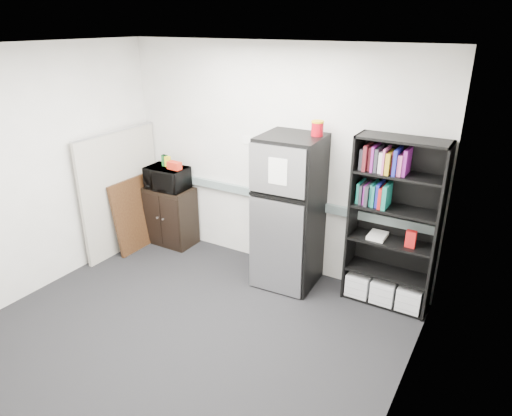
# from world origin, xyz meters

# --- Properties ---
(floor) EXTENTS (4.00, 4.00, 0.00)m
(floor) POSITION_xyz_m (0.00, 0.00, 0.00)
(floor) COLOR black
(floor) RESTS_ON ground
(wall_back) EXTENTS (4.00, 0.02, 2.70)m
(wall_back) POSITION_xyz_m (0.00, 1.75, 1.35)
(wall_back) COLOR silver
(wall_back) RESTS_ON floor
(wall_right) EXTENTS (0.02, 3.50, 2.70)m
(wall_right) POSITION_xyz_m (2.00, 0.00, 1.35)
(wall_right) COLOR silver
(wall_right) RESTS_ON floor
(wall_left) EXTENTS (0.02, 3.50, 2.70)m
(wall_left) POSITION_xyz_m (-2.00, 0.00, 1.35)
(wall_left) COLOR silver
(wall_left) RESTS_ON floor
(ceiling) EXTENTS (4.00, 3.50, 0.02)m
(ceiling) POSITION_xyz_m (0.00, 0.00, 2.70)
(ceiling) COLOR white
(ceiling) RESTS_ON wall_back
(electrical_raceway) EXTENTS (3.92, 0.05, 0.10)m
(electrical_raceway) POSITION_xyz_m (0.00, 1.72, 0.90)
(electrical_raceway) COLOR slate
(electrical_raceway) RESTS_ON wall_back
(wall_note) EXTENTS (0.14, 0.00, 0.10)m
(wall_note) POSITION_xyz_m (-0.35, 1.74, 1.55)
(wall_note) COLOR white
(wall_note) RESTS_ON wall_back
(bookshelf) EXTENTS (0.90, 0.34, 1.85)m
(bookshelf) POSITION_xyz_m (1.53, 1.57, 0.91)
(bookshelf) COLOR black
(bookshelf) RESTS_ON floor
(cubicle_partition) EXTENTS (0.06, 1.30, 1.62)m
(cubicle_partition) POSITION_xyz_m (-1.90, 1.08, 0.81)
(cubicle_partition) COLOR #AAA397
(cubicle_partition) RESTS_ON floor
(cabinet) EXTENTS (0.65, 0.43, 0.81)m
(cabinet) POSITION_xyz_m (-1.45, 1.50, 0.40)
(cabinet) COLOR black
(cabinet) RESTS_ON floor
(microwave) EXTENTS (0.56, 0.39, 0.30)m
(microwave) POSITION_xyz_m (-1.45, 1.48, 0.96)
(microwave) COLOR black
(microwave) RESTS_ON cabinet
(snack_box_a) EXTENTS (0.07, 0.05, 0.15)m
(snack_box_a) POSITION_xyz_m (-1.50, 1.52, 1.18)
(snack_box_a) COLOR #1A5B21
(snack_box_a) RESTS_ON microwave
(snack_box_b) EXTENTS (0.07, 0.05, 0.15)m
(snack_box_b) POSITION_xyz_m (-1.50, 1.52, 1.18)
(snack_box_b) COLOR #0D3A1B
(snack_box_b) RESTS_ON microwave
(snack_box_c) EXTENTS (0.08, 0.06, 0.14)m
(snack_box_c) POSITION_xyz_m (-1.45, 1.52, 1.18)
(snack_box_c) COLOR yellow
(snack_box_c) RESTS_ON microwave
(snack_bag) EXTENTS (0.19, 0.11, 0.10)m
(snack_bag) POSITION_xyz_m (-1.30, 1.47, 1.16)
(snack_bag) COLOR red
(snack_bag) RESTS_ON microwave
(refrigerator) EXTENTS (0.70, 0.73, 1.77)m
(refrigerator) POSITION_xyz_m (0.40, 1.42, 0.88)
(refrigerator) COLOR black
(refrigerator) RESTS_ON floor
(coffee_can) EXTENTS (0.13, 0.13, 0.18)m
(coffee_can) POSITION_xyz_m (0.63, 1.55, 1.86)
(coffee_can) COLOR #AF0814
(coffee_can) RESTS_ON refrigerator
(framed_poster) EXTENTS (0.17, 0.76, 0.97)m
(framed_poster) POSITION_xyz_m (-1.77, 1.18, 0.49)
(framed_poster) COLOR black
(framed_poster) RESTS_ON floor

